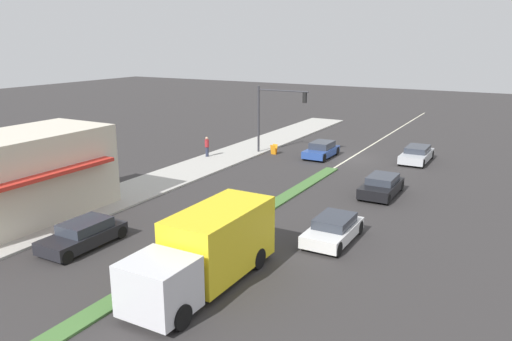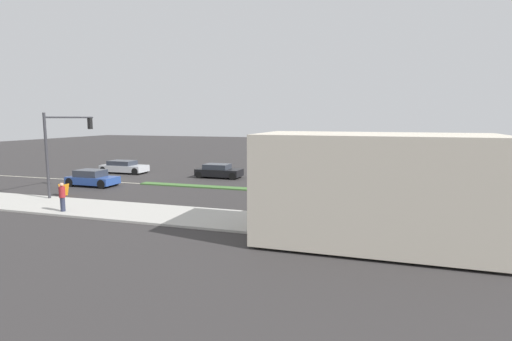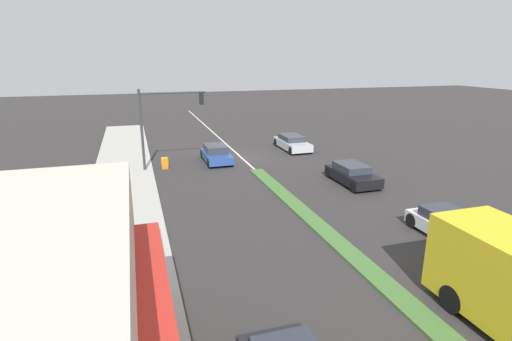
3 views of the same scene
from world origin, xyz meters
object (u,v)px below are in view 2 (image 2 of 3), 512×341
object	(u,v)px
warning_aframe_sign	(64,190)
delivery_truck	(394,172)
sedan_silver	(124,167)
van_white	(311,175)
coupe_blue	(92,178)
suv_black	(219,171)
traffic_signal_main	(62,140)
sedan_dark	(393,205)
pedestrian	(62,196)

from	to	relation	value
warning_aframe_sign	delivery_truck	xyz separation A→B (m)	(-8.33, 21.82, 1.04)
warning_aframe_sign	sedan_silver	world-z (taller)	sedan_silver
sedan_silver	van_white	bearing A→B (deg)	90.00
coupe_blue	warning_aframe_sign	bearing A→B (deg)	13.25
coupe_blue	suv_black	xyz separation A→B (m)	(-7.20, 7.83, -0.02)
warning_aframe_sign	sedan_silver	size ratio (longest dim) A/B	0.19
coupe_blue	suv_black	size ratio (longest dim) A/B	0.96
sedan_silver	van_white	xyz separation A→B (m)	(0.00, 18.49, -0.01)
warning_aframe_sign	sedan_silver	distance (m)	11.58
traffic_signal_main	suv_black	world-z (taller)	traffic_signal_main
coupe_blue	sedan_silver	xyz separation A→B (m)	(-7.20, -2.26, -0.02)
warning_aframe_sign	suv_black	world-z (taller)	suv_black
van_white	sedan_dark	bearing A→B (deg)	32.50
coupe_blue	suv_black	distance (m)	10.63
traffic_signal_main	van_white	xyz separation A→B (m)	(-11.12, 15.17, -3.30)
sedan_dark	suv_black	xyz separation A→B (m)	(-10.00, -14.77, 0.01)
warning_aframe_sign	sedan_dark	distance (m)	21.70
coupe_blue	van_white	xyz separation A→B (m)	(-7.20, 16.22, -0.03)
coupe_blue	suv_black	bearing A→B (deg)	132.61
pedestrian	sedan_silver	xyz separation A→B (m)	(-15.31, -7.06, -0.37)
warning_aframe_sign	van_white	xyz separation A→B (m)	(-11.13, 15.30, 0.17)
warning_aframe_sign	sedan_dark	xyz separation A→B (m)	(-1.13, 21.67, 0.17)
delivery_truck	van_white	world-z (taller)	delivery_truck
pedestrian	van_white	distance (m)	19.11
traffic_signal_main	warning_aframe_sign	size ratio (longest dim) A/B	6.69
traffic_signal_main	pedestrian	bearing A→B (deg)	41.76
traffic_signal_main	sedan_dark	xyz separation A→B (m)	(-1.12, 21.54, -3.31)
van_white	warning_aframe_sign	bearing A→B (deg)	-53.96
traffic_signal_main	delivery_truck	size ratio (longest dim) A/B	0.75
traffic_signal_main	sedan_silver	xyz separation A→B (m)	(-11.12, -3.32, -3.29)
suv_black	traffic_signal_main	bearing A→B (deg)	-31.34
pedestrian	coupe_blue	distance (m)	9.43
delivery_truck	traffic_signal_main	bearing A→B (deg)	-69.01
pedestrian	delivery_truck	size ratio (longest dim) A/B	0.22
traffic_signal_main	sedan_dark	size ratio (longest dim) A/B	1.37
coupe_blue	van_white	distance (m)	17.75
pedestrian	warning_aframe_sign	bearing A→B (deg)	-137.26
van_white	pedestrian	bearing A→B (deg)	-36.74
sedan_silver	coupe_blue	bearing A→B (deg)	17.46
traffic_signal_main	sedan_silver	distance (m)	12.07
suv_black	sedan_silver	xyz separation A→B (m)	(0.00, -10.09, 0.00)
warning_aframe_sign	pedestrian	bearing A→B (deg)	42.74
warning_aframe_sign	sedan_dark	size ratio (longest dim) A/B	0.20
warning_aframe_sign	van_white	bearing A→B (deg)	126.04
sedan_dark	coupe_blue	xyz separation A→B (m)	(-2.80, -22.59, 0.03)
warning_aframe_sign	coupe_blue	size ratio (longest dim) A/B	0.21
sedan_dark	suv_black	world-z (taller)	suv_black
coupe_blue	sedan_silver	size ratio (longest dim) A/B	0.87
warning_aframe_sign	coupe_blue	distance (m)	4.04
pedestrian	van_white	world-z (taller)	pedestrian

